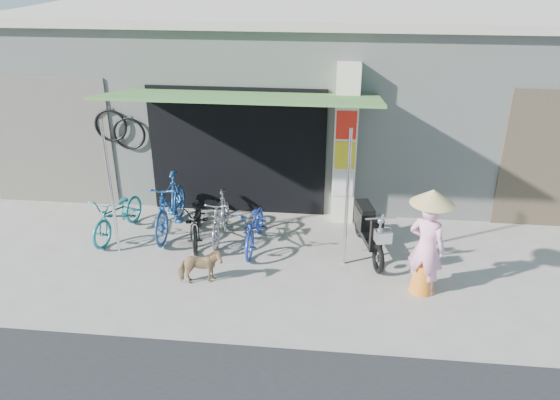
# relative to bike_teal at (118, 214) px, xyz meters

# --- Properties ---
(ground) EXTENTS (80.00, 80.00, 0.00)m
(ground) POSITION_rel_bike_teal_xyz_m (3.19, -1.32, -0.42)
(ground) COLOR gray
(ground) RESTS_ON ground
(bicycle_shop) EXTENTS (12.30, 5.30, 3.66)m
(bicycle_shop) POSITION_rel_bike_teal_xyz_m (3.19, 3.77, 1.42)
(bicycle_shop) COLOR #AAAFA6
(bicycle_shop) RESTS_ON ground
(shop_pillar) EXTENTS (0.42, 0.44, 3.00)m
(shop_pillar) POSITION_rel_bike_teal_xyz_m (4.04, 1.12, 1.08)
(shop_pillar) COLOR silver
(shop_pillar) RESTS_ON ground
(awning) EXTENTS (4.60, 1.88, 2.72)m
(awning) POSITION_rel_bike_teal_xyz_m (2.29, 0.30, 2.10)
(awning) COLOR #3E6D31
(awning) RESTS_ON ground
(neighbour_left) EXTENTS (2.60, 0.06, 2.60)m
(neighbour_left) POSITION_rel_bike_teal_xyz_m (-1.81, 1.27, 0.88)
(neighbour_left) COLOR #6B665B
(neighbour_left) RESTS_ON ground
(bike_teal) EXTENTS (0.83, 1.65, 0.83)m
(bike_teal) POSITION_rel_bike_teal_xyz_m (0.00, 0.00, 0.00)
(bike_teal) COLOR #1C797E
(bike_teal) RESTS_ON ground
(bike_blue) EXTENTS (0.52, 1.79, 1.07)m
(bike_blue) POSITION_rel_bike_teal_xyz_m (0.91, 0.23, 0.12)
(bike_blue) COLOR #1F4A8E
(bike_blue) RESTS_ON ground
(bike_black) EXTENTS (0.85, 1.66, 0.83)m
(bike_black) POSITION_rel_bike_teal_xyz_m (1.47, -0.03, -0.00)
(bike_black) COLOR black
(bike_black) RESTS_ON ground
(bike_silver) EXTENTS (0.43, 1.47, 0.88)m
(bike_silver) POSITION_rel_bike_teal_xyz_m (1.89, 0.03, 0.03)
(bike_silver) COLOR #9E9EA2
(bike_silver) RESTS_ON ground
(bike_navy) EXTENTS (0.57, 1.52, 0.79)m
(bike_navy) POSITION_rel_bike_teal_xyz_m (2.54, -0.16, -0.02)
(bike_navy) COLOR #213998
(bike_navy) RESTS_ON ground
(street_dog) EXTENTS (0.75, 0.49, 0.58)m
(street_dog) POSITION_rel_bike_teal_xyz_m (1.86, -1.41, -0.12)
(street_dog) COLOR tan
(street_dog) RESTS_ON ground
(moped) EXTENTS (0.62, 1.71, 0.98)m
(moped) POSITION_rel_bike_teal_xyz_m (4.49, -0.14, 0.03)
(moped) COLOR black
(moped) RESTS_ON ground
(nun) EXTENTS (0.66, 0.64, 1.70)m
(nun) POSITION_rel_bike_teal_xyz_m (5.28, -1.25, 0.43)
(nun) COLOR #FFABCC
(nun) RESTS_ON ground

